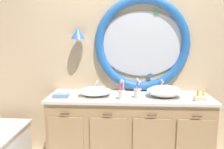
% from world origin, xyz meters
% --- Properties ---
extents(back_wall_assembly, '(6.40, 0.26, 2.60)m').
position_xyz_m(back_wall_assembly, '(0.02, 0.58, 1.32)').
color(back_wall_assembly, '#D6B78E').
rests_on(back_wall_assembly, ground_plane).
extents(vanity_counter, '(1.86, 0.61, 0.85)m').
position_xyz_m(vanity_counter, '(0.04, 0.26, 0.43)').
color(vanity_counter, tan).
rests_on(vanity_counter, ground_plane).
extents(sink_basin_left, '(0.38, 0.38, 0.11)m').
position_xyz_m(sink_basin_left, '(-0.35, 0.24, 0.90)').
color(sink_basin_left, white).
rests_on(sink_basin_left, vanity_counter).
extents(sink_basin_right, '(0.40, 0.40, 0.14)m').
position_xyz_m(sink_basin_right, '(0.44, 0.24, 0.92)').
color(sink_basin_right, white).
rests_on(sink_basin_right, vanity_counter).
extents(faucet_set_left, '(0.21, 0.15, 0.13)m').
position_xyz_m(faucet_set_left, '(-0.35, 0.46, 0.90)').
color(faucet_set_left, silver).
rests_on(faucet_set_left, vanity_counter).
extents(faucet_set_right, '(0.23, 0.14, 0.16)m').
position_xyz_m(faucet_set_right, '(0.44, 0.47, 0.91)').
color(faucet_set_right, silver).
rests_on(faucet_set_right, vanity_counter).
extents(toothbrush_holder_left, '(0.08, 0.08, 0.22)m').
position_xyz_m(toothbrush_holder_left, '(-0.04, 0.11, 0.91)').
color(toothbrush_holder_left, white).
rests_on(toothbrush_holder_left, vanity_counter).
extents(toothbrush_holder_right, '(0.09, 0.09, 0.22)m').
position_xyz_m(toothbrush_holder_right, '(0.13, 0.18, 0.91)').
color(toothbrush_holder_right, white).
rests_on(toothbrush_holder_right, vanity_counter).
extents(soap_dispenser, '(0.06, 0.07, 0.16)m').
position_xyz_m(soap_dispenser, '(-0.05, 0.40, 0.92)').
color(soap_dispenser, pink).
rests_on(soap_dispenser, vanity_counter).
extents(folded_hand_towel, '(0.18, 0.13, 0.04)m').
position_xyz_m(folded_hand_towel, '(-0.73, 0.16, 0.87)').
color(folded_hand_towel, '#7593A8').
rests_on(folded_hand_towel, vanity_counter).
extents(toiletry_basket, '(0.13, 0.08, 0.13)m').
position_xyz_m(toiletry_basket, '(0.79, 0.09, 0.88)').
color(toiletry_basket, beige).
rests_on(toiletry_basket, vanity_counter).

